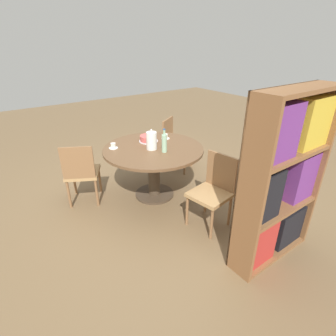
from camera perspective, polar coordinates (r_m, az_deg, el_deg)
name	(u,v)px	position (r m, az deg, el deg)	size (l,w,h in m)	color
ground_plane	(155,195)	(3.85, -2.93, -5.79)	(14.00, 14.00, 0.00)	brown
dining_table	(154,159)	(3.58, -3.14, 2.07)	(1.34, 1.34, 0.74)	#473828
chair_a	(82,172)	(3.65, -18.30, -0.78)	(0.57, 0.57, 0.87)	olive
chair_b	(213,190)	(3.10, 9.81, -4.64)	(0.48, 0.48, 0.87)	olive
chair_c	(175,143)	(4.46, 1.56, 5.52)	(0.58, 0.58, 0.87)	olive
bookshelf	(280,183)	(2.66, 23.16, -3.11)	(0.98, 0.28, 1.70)	brown
coffee_pot	(152,140)	(3.43, -3.60, 6.09)	(0.14, 0.14, 0.27)	white
water_bottle	(164,143)	(3.33, -0.81, 5.53)	(0.07, 0.07, 0.31)	#99C6A3
cake_main	(148,139)	(3.73, -4.27, 6.39)	(0.27, 0.27, 0.09)	silver
cup_a	(113,146)	(3.56, -11.83, 4.68)	(0.12, 0.12, 0.07)	silver
cup_b	(165,137)	(3.84, -0.55, 6.81)	(0.12, 0.12, 0.07)	silver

